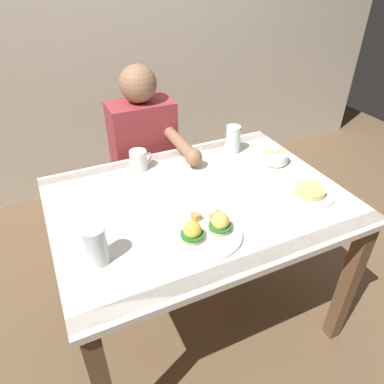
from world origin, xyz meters
name	(u,v)px	position (x,y,z in m)	size (l,w,h in m)	color
ground_plane	(198,311)	(0.00, 0.00, 0.00)	(6.00, 6.00, 0.00)	brown
back_wall	(99,5)	(0.00, 1.50, 1.30)	(4.80, 0.10, 2.60)	beige
dining_table	(199,218)	(0.00, 0.00, 0.63)	(1.20, 0.90, 0.74)	silver
eggs_benedict_plate	(206,231)	(-0.08, -0.22, 0.76)	(0.27, 0.27, 0.09)	white
fruit_bowl	(275,157)	(0.46, 0.11, 0.77)	(0.12, 0.12, 0.06)	white
coffee_mug	(139,159)	(-0.15, 0.33, 0.79)	(0.11, 0.08, 0.09)	white
fork	(239,193)	(0.17, -0.04, 0.74)	(0.11, 0.13, 0.00)	silver
water_glass_near	(233,141)	(0.33, 0.30, 0.80)	(0.07, 0.07, 0.14)	silver
water_glass_far	(96,248)	(-0.46, -0.19, 0.80)	(0.07, 0.07, 0.14)	silver
side_plate	(310,193)	(0.43, -0.18, 0.75)	(0.20, 0.20, 0.04)	white
diner_person	(146,156)	(-0.03, 0.60, 0.65)	(0.34, 0.54, 1.14)	#33333D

